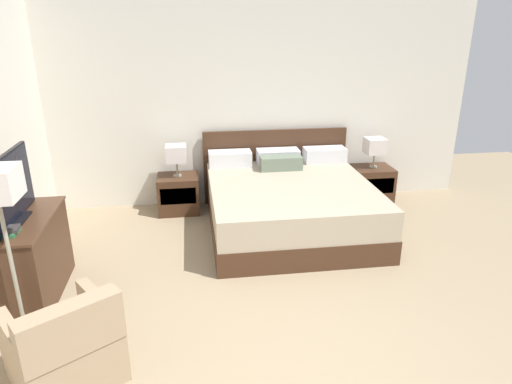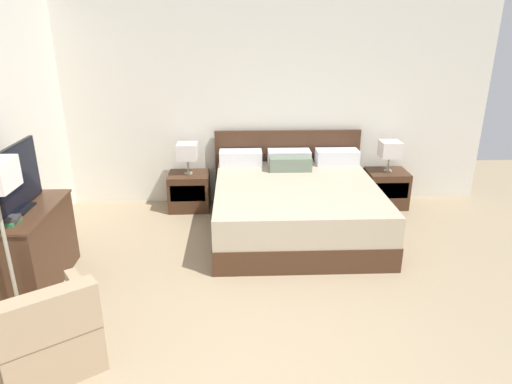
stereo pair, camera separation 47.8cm
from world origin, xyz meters
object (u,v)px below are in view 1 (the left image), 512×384
Objects in this scene: table_lamp_right at (375,146)px; book_red_cover at (5,233)px; nightstand_left at (179,194)px; bed at (289,203)px; nightstand_right at (371,184)px; tv at (11,189)px; book_blue_cover at (6,230)px; armchair_by_window at (65,349)px; dresser at (25,257)px; table_lamp_left at (176,154)px.

table_lamp_right is 4.72m from book_red_cover.
nightstand_left is at bearing 58.46° from book_red_cover.
bed reaches higher than nightstand_right.
nightstand_left is 0.59× the size of tv.
tv reaches higher than nightstand_right.
tv reaches higher than book_blue_cover.
bed is 2.25× the size of armchair_by_window.
book_red_cover is (-2.76, -1.48, 0.48)m from bed.
tv reaches higher than dresser.
armchair_by_window is at bearing -138.47° from table_lamp_right.
dresser is 1.17× the size of tv.
nightstand_left is at bearing 58.65° from book_blue_cover.
table_lamp_right is at bearing 0.03° from nightstand_left.
tv reaches higher than bed.
book_blue_cover reaches higher than dresser.
tv reaches higher than book_red_cover.
dresser is 0.51m from book_red_cover.
book_blue_cover is at bearing -86.81° from tv.
tv is (-1.38, -1.93, 0.27)m from table_lamp_left.
book_red_cover is at bearing 180.00° from book_blue_cover.
book_blue_cover is (-4.14, -2.24, 0.59)m from nightstand_right.
book_blue_cover is (0.01, 0.00, 0.03)m from book_red_cover.
nightstand_right is 4.75m from book_blue_cover.
bed is 3.10m from tv.
table_lamp_left is at bearing 58.48° from book_red_cover.
bed is 1.66m from table_lamp_left.
tv is at bearing 93.19° from book_blue_cover.
nightstand_left is at bearing 76.41° from armchair_by_window.
nightstand_left is at bearing 180.00° from nightstand_right.
armchair_by_window is (0.62, -0.90, -0.53)m from book_red_cover.
bed reaches higher than book_red_cover.
book_red_cover is at bearing -151.70° from nightstand_right.
dresser is (-1.38, -1.92, 0.16)m from nightstand_left.
table_lamp_left is at bearing 54.23° from dresser.
book_red_cover is 0.21× the size of armchair_by_window.
armchair_by_window is at bearing -62.76° from dresser.
nightstand_left is 1.29× the size of table_lamp_left.
table_lamp_right is at bearing 28.31° from book_red_cover.
book_blue_cover reaches higher than nightstand_right.
tv is 0.99× the size of armchair_by_window.
table_lamp_left is at bearing 76.42° from armchair_by_window.
table_lamp_right is 0.39× the size of dresser.
nightstand_right is 2.84m from table_lamp_left.
nightstand_right is 4.73m from armchair_by_window.
nightstand_left is 2.68m from book_red_cover.
table_lamp_left is (-0.00, 0.00, 0.57)m from nightstand_left.
table_lamp_left reaches higher than nightstand_left.
book_blue_cover is 0.21× the size of armchair_by_window.
table_lamp_right is (0.00, 0.00, 0.57)m from nightstand_right.
table_lamp_left reaches higher than dresser.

